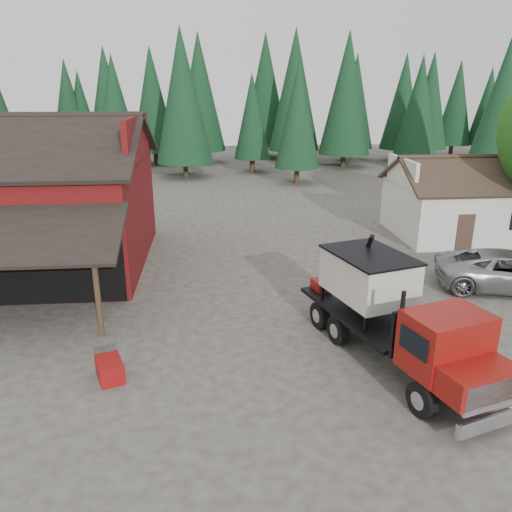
{
  "coord_description": "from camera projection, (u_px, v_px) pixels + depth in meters",
  "views": [
    {
      "loc": [
        -1.64,
        -13.93,
        8.29
      ],
      "look_at": [
        0.08,
        4.94,
        1.8
      ],
      "focal_mm": 35.0,
      "sensor_mm": 36.0,
      "label": 1
    }
  ],
  "objects": [
    {
      "name": "equip_box",
      "position": [
        110.0,
        369.0,
        14.81
      ],
      "size": [
        1.04,
        1.28,
        0.6
      ],
      "primitive_type": "cube",
      "rotation": [
        0.0,
        0.0,
        0.36
      ],
      "color": "maroon",
      "rests_on": "ground"
    },
    {
      "name": "near_pine_c",
      "position": [
        503.0,
        104.0,
        40.1
      ],
      "size": [
        4.84,
        4.84,
        12.4
      ],
      "color": "#382619",
      "rests_on": "ground"
    },
    {
      "name": "feed_truck",
      "position": [
        393.0,
        311.0,
        15.35
      ],
      "size": [
        4.4,
        8.35,
        3.65
      ],
      "rotation": [
        0.0,
        0.0,
        0.3
      ],
      "color": "black",
      "rests_on": "ground"
    },
    {
      "name": "near_pine_d",
      "position": [
        182.0,
        96.0,
        45.25
      ],
      "size": [
        5.28,
        5.28,
        13.4
      ],
      "color": "#382619",
      "rests_on": "ground"
    },
    {
      "name": "conifer_backdrop",
      "position": [
        225.0,
        164.0,
        55.52
      ],
      "size": [
        76.0,
        16.0,
        16.0
      ],
      "primitive_type": null,
      "color": "black",
      "rests_on": "ground"
    },
    {
      "name": "red_barn",
      "position": [
        12.0,
        211.0,
        23.46
      ],
      "size": [
        12.8,
        13.63,
        7.18
      ],
      "color": "maroon",
      "rests_on": "ground"
    },
    {
      "name": "silver_car",
      "position": [
        510.0,
        271.0,
        21.13
      ],
      "size": [
        6.49,
        4.25,
        1.66
      ],
      "primitive_type": "imported",
      "rotation": [
        0.0,
        0.0,
        1.3
      ],
      "color": "#9A9BA1",
      "rests_on": "ground"
    },
    {
      "name": "farmhouse",
      "position": [
        466.0,
        207.0,
        28.77
      ],
      "size": [
        8.6,
        6.42,
        4.65
      ],
      "color": "silver",
      "rests_on": "ground"
    },
    {
      "name": "near_pine_b",
      "position": [
        298.0,
        115.0,
        42.82
      ],
      "size": [
        3.96,
        3.96,
        10.4
      ],
      "color": "#382619",
      "rests_on": "ground"
    },
    {
      "name": "ground",
      "position": [
        268.0,
        359.0,
        15.95
      ],
      "size": [
        120.0,
        120.0,
        0.0
      ],
      "primitive_type": "plane",
      "color": "#423D34",
      "rests_on": "ground"
    }
  ]
}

